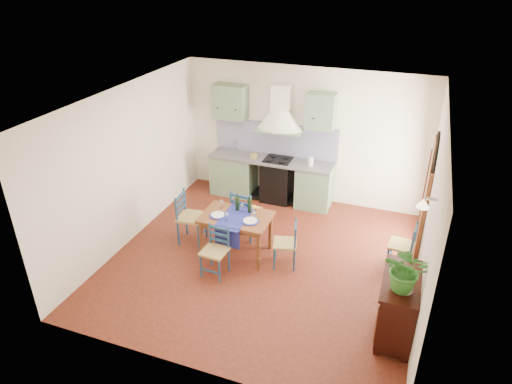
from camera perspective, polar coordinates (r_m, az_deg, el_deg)
floor at (r=7.94m, az=0.88°, el=-8.48°), size 5.00×5.00×0.00m
back_wall at (r=9.47m, az=2.85°, el=5.01°), size 5.00×0.96×2.80m
right_wall at (r=7.18m, az=20.89°, el=-2.07°), size 0.26×5.00×2.80m
left_wall at (r=8.29m, az=-15.61°, el=3.24°), size 0.04×5.00×2.80m
ceiling at (r=6.69m, az=1.06°, el=11.36°), size 5.00×5.00×0.01m
dining_table at (r=7.77m, az=-2.49°, el=-3.57°), size 1.18×0.88×1.06m
chair_near at (r=7.43m, az=-5.10°, el=-7.35°), size 0.42×0.42×0.84m
chair_far at (r=8.31m, az=-1.38°, el=-2.57°), size 0.50×0.50×0.97m
chair_left at (r=8.25m, az=-8.28°, el=-3.14°), size 0.49×0.49×0.97m
chair_right at (r=7.60m, az=3.86°, el=-6.47°), size 0.47×0.47×0.82m
chair_spare at (r=7.88m, az=17.95°, el=-6.44°), size 0.44×0.44×0.85m
sideboard at (r=6.56m, az=17.29°, el=-13.34°), size 0.50×1.05×0.94m
potted_plant at (r=5.96m, az=18.33°, el=-9.24°), size 0.56×0.49×0.60m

